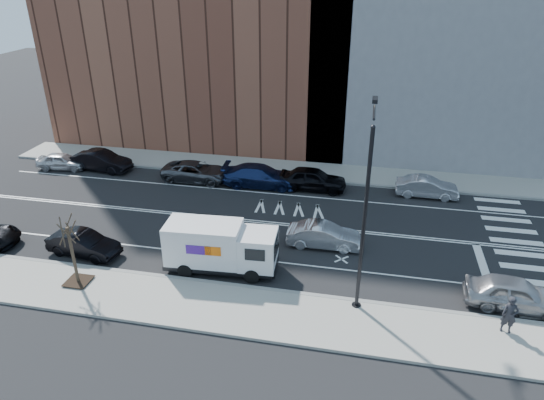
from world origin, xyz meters
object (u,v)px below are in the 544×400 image
at_px(pedestrian, 510,315).
at_px(far_parked_b, 102,161).
at_px(far_parked_a, 62,161).
at_px(driving_sedan, 324,236).
at_px(fedex_van, 220,247).
at_px(near_parked_front, 515,294).

bearing_deg(pedestrian, far_parked_b, 157.51).
xyz_separation_m(far_parked_a, driving_sedan, (21.68, -7.54, 0.03)).
height_order(far_parked_b, driving_sedan, far_parked_b).
xyz_separation_m(fedex_van, pedestrian, (13.82, -2.30, -0.37)).
height_order(fedex_van, driving_sedan, fedex_van).
distance_m(far_parked_b, near_parked_front, 30.27).
height_order(far_parked_b, pedestrian, pedestrian).
distance_m(far_parked_a, far_parked_b, 3.27).
bearing_deg(fedex_van, pedestrian, -12.96).
bearing_deg(driving_sedan, far_parked_b, 65.42).
bearing_deg(far_parked_b, fedex_van, -124.41).
distance_m(far_parked_b, pedestrian, 30.45).
relative_size(far_parked_b, driving_sedan, 1.12).
bearing_deg(pedestrian, fedex_van, 174.98).
bearing_deg(far_parked_a, fedex_van, -130.66).
relative_size(far_parked_a, far_parked_b, 0.82).
bearing_deg(far_parked_b, driving_sedan, -107.06).
height_order(driving_sedan, pedestrian, pedestrian).
bearing_deg(near_parked_front, driving_sedan, 71.77).
bearing_deg(driving_sedan, near_parked_front, -112.77).
relative_size(far_parked_a, driving_sedan, 0.92).
distance_m(driving_sedan, near_parked_front, 10.18).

